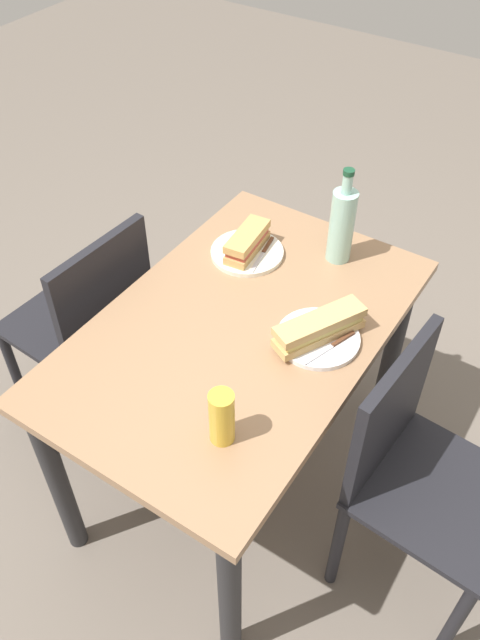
{
  "coord_description": "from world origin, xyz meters",
  "views": [
    {
      "loc": [
        1.05,
        0.69,
        1.98
      ],
      "look_at": [
        0.0,
        0.0,
        0.75
      ],
      "focal_mm": 36.06,
      "sensor_mm": 36.0,
      "label": 1
    }
  ],
  "objects_px": {
    "chair_far": "(414,468)",
    "water_bottle": "(342,224)",
    "plate_far": "(318,338)",
    "knife_far": "(333,345)",
    "chair_near": "(91,322)",
    "baguette_sandwich_far": "(319,327)",
    "dining_table": "(240,355)",
    "knife_near": "(263,252)",
    "baguette_sandwich_near": "(247,242)",
    "beer_glass": "(222,417)",
    "plate_near": "(247,252)"
  },
  "relations": [
    {
      "from": "dining_table",
      "to": "chair_far",
      "type": "xyz_separation_m",
      "value": [
        -0.01,
        0.56,
        -0.12
      ]
    },
    {
      "from": "baguette_sandwich_near",
      "to": "knife_far",
      "type": "relative_size",
      "value": 1.12
    },
    {
      "from": "baguette_sandwich_near",
      "to": "water_bottle",
      "type": "distance_m",
      "value": 0.29
    },
    {
      "from": "knife_far",
      "to": "plate_far",
      "type": "bearing_deg",
      "value": -103.77
    },
    {
      "from": "chair_near",
      "to": "baguette_sandwich_far",
      "type": "xyz_separation_m",
      "value": [
        -0.12,
        0.76,
        0.29
      ]
    },
    {
      "from": "baguette_sandwich_far",
      "to": "beer_glass",
      "type": "distance_m",
      "value": 0.4
    },
    {
      "from": "chair_far",
      "to": "baguette_sandwich_far",
      "type": "height_order",
      "value": "chair_far"
    },
    {
      "from": "chair_far",
      "to": "chair_near",
      "type": "distance_m",
      "value": 1.11
    },
    {
      "from": "baguette_sandwich_near",
      "to": "chair_near",
      "type": "bearing_deg",
      "value": -50.79
    },
    {
      "from": "chair_far",
      "to": "knife_near",
      "type": "height_order",
      "value": "chair_far"
    },
    {
      "from": "chair_far",
      "to": "plate_near",
      "type": "xyz_separation_m",
      "value": [
        -0.27,
        -0.71,
        0.25
      ]
    },
    {
      "from": "dining_table",
      "to": "plate_far",
      "type": "xyz_separation_m",
      "value": [
        -0.07,
        0.21,
        0.13
      ]
    },
    {
      "from": "baguette_sandwich_far",
      "to": "knife_far",
      "type": "bearing_deg",
      "value": 76.23
    },
    {
      "from": "knife_far",
      "to": "beer_glass",
      "type": "xyz_separation_m",
      "value": [
        0.39,
        -0.09,
        0.06
      ]
    },
    {
      "from": "water_bottle",
      "to": "baguette_sandwich_far",
      "type": "bearing_deg",
      "value": 18.88
    },
    {
      "from": "dining_table",
      "to": "beer_glass",
      "type": "xyz_separation_m",
      "value": [
        0.33,
        0.17,
        0.2
      ]
    },
    {
      "from": "baguette_sandwich_near",
      "to": "plate_far",
      "type": "xyz_separation_m",
      "value": [
        0.21,
        0.36,
        -0.04
      ]
    },
    {
      "from": "beer_glass",
      "to": "plate_far",
      "type": "bearing_deg",
      "value": 174.78
    },
    {
      "from": "baguette_sandwich_near",
      "to": "dining_table",
      "type": "bearing_deg",
      "value": 29.3
    },
    {
      "from": "plate_near",
      "to": "knife_near",
      "type": "relative_size",
      "value": 1.26
    },
    {
      "from": "knife_far",
      "to": "chair_near",
      "type": "bearing_deg",
      "value": -82.18
    },
    {
      "from": "baguette_sandwich_far",
      "to": "water_bottle",
      "type": "relative_size",
      "value": 0.85
    },
    {
      "from": "chair_near",
      "to": "knife_far",
      "type": "bearing_deg",
      "value": 97.82
    },
    {
      "from": "knife_far",
      "to": "water_bottle",
      "type": "xyz_separation_m",
      "value": [
        -0.36,
        -0.17,
        0.11
      ]
    },
    {
      "from": "chair_far",
      "to": "beer_glass",
      "type": "xyz_separation_m",
      "value": [
        0.34,
        -0.39,
        0.32
      ]
    },
    {
      "from": "dining_table",
      "to": "chair_near",
      "type": "xyz_separation_m",
      "value": [
        0.06,
        -0.56,
        -0.12
      ]
    },
    {
      "from": "chair_near",
      "to": "baguette_sandwich_far",
      "type": "distance_m",
      "value": 0.83
    },
    {
      "from": "baguette_sandwich_near",
      "to": "knife_near",
      "type": "xyz_separation_m",
      "value": [
        -0.02,
        0.05,
        -0.03
      ]
    },
    {
      "from": "chair_near",
      "to": "knife_far",
      "type": "xyz_separation_m",
      "value": [
        -0.11,
        0.81,
        0.26
      ]
    },
    {
      "from": "plate_near",
      "to": "beer_glass",
      "type": "relative_size",
      "value": 1.49
    },
    {
      "from": "chair_far",
      "to": "knife_near",
      "type": "bearing_deg",
      "value": -113.23
    },
    {
      "from": "chair_near",
      "to": "plate_far",
      "type": "bearing_deg",
      "value": 99.2
    },
    {
      "from": "chair_far",
      "to": "water_bottle",
      "type": "distance_m",
      "value": 0.72
    },
    {
      "from": "plate_near",
      "to": "baguette_sandwich_far",
      "type": "relative_size",
      "value": 0.86
    },
    {
      "from": "plate_far",
      "to": "baguette_sandwich_far",
      "type": "distance_m",
      "value": 0.04
    },
    {
      "from": "chair_far",
      "to": "plate_far",
      "type": "bearing_deg",
      "value": -99.96
    },
    {
      "from": "plate_far",
      "to": "knife_far",
      "type": "bearing_deg",
      "value": 76.23
    },
    {
      "from": "chair_far",
      "to": "water_bottle",
      "type": "relative_size",
      "value": 2.78
    },
    {
      "from": "chair_far",
      "to": "water_bottle",
      "type": "height_order",
      "value": "water_bottle"
    },
    {
      "from": "water_bottle",
      "to": "chair_near",
      "type": "bearing_deg",
      "value": -53.87
    },
    {
      "from": "water_bottle",
      "to": "beer_glass",
      "type": "bearing_deg",
      "value": 6.25
    },
    {
      "from": "water_bottle",
      "to": "beer_glass",
      "type": "height_order",
      "value": "water_bottle"
    },
    {
      "from": "dining_table",
      "to": "chair_far",
      "type": "relative_size",
      "value": 1.32
    },
    {
      "from": "dining_table",
      "to": "knife_near",
      "type": "xyz_separation_m",
      "value": [
        -0.29,
        -0.1,
        0.14
      ]
    },
    {
      "from": "baguette_sandwich_near",
      "to": "chair_far",
      "type": "bearing_deg",
      "value": 69.4
    },
    {
      "from": "baguette_sandwich_near",
      "to": "knife_far",
      "type": "height_order",
      "value": "baguette_sandwich_near"
    },
    {
      "from": "plate_near",
      "to": "baguette_sandwich_far",
      "type": "bearing_deg",
      "value": 60.3
    },
    {
      "from": "plate_far",
      "to": "beer_glass",
      "type": "distance_m",
      "value": 0.41
    },
    {
      "from": "baguette_sandwich_near",
      "to": "water_bottle",
      "type": "height_order",
      "value": "water_bottle"
    },
    {
      "from": "chair_far",
      "to": "plate_near",
      "type": "relative_size",
      "value": 3.79
    }
  ]
}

